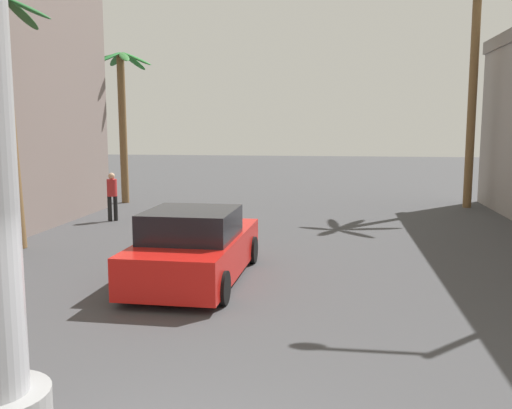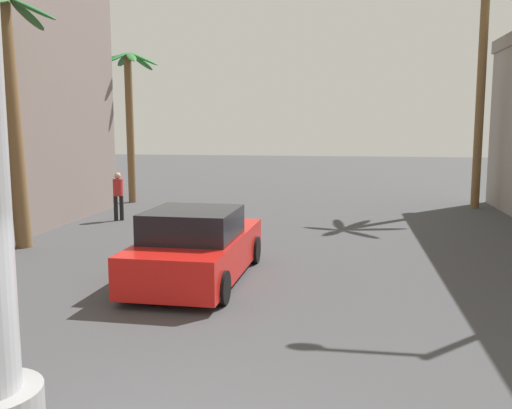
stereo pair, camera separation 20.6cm
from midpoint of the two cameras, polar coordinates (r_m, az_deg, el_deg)
ground_plane at (r=14.74m, az=2.93°, el=-4.91°), size 90.33×90.33×0.00m
car_lead at (r=12.18m, az=-5.46°, el=-4.32°), size 2.16×4.67×1.56m
palm_tree_far_right at (r=24.05m, az=22.03°, el=13.79°), size 3.51×3.41×9.29m
palm_tree_mid_left at (r=16.29m, az=-22.86°, el=8.98°), size 2.40×2.53×6.53m
palm_tree_far_left at (r=24.53m, az=-12.31°, el=9.81°), size 2.77×2.59×6.26m
pedestrian_far_left at (r=20.10m, az=-13.33°, el=1.17°), size 0.47×0.47×1.66m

